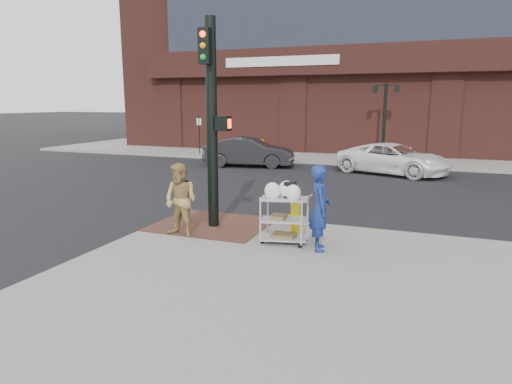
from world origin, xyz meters
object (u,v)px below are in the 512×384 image
at_px(traffic_signal_pole, 212,118).
at_px(fire_hydrant, 295,218).
at_px(woman_blue, 320,208).
at_px(minivan_white, 393,159).
at_px(pedestrian_tan, 181,200).
at_px(sedan_dark, 249,152).
at_px(lamp_post, 385,113).
at_px(utility_cart, 284,216).

distance_m(traffic_signal_pole, fire_hydrant, 3.10).
bearing_deg(woman_blue, minivan_white, -20.83).
relative_size(woman_blue, fire_hydrant, 1.99).
bearing_deg(pedestrian_tan, sedan_dark, 113.28).
height_order(woman_blue, minivan_white, woman_blue).
height_order(sedan_dark, minivan_white, sedan_dark).
bearing_deg(lamp_post, sedan_dark, -146.91).
xyz_separation_m(pedestrian_tan, minivan_white, (3.67, 12.34, -0.31)).
distance_m(traffic_signal_pole, utility_cart, 2.99).
distance_m(lamp_post, woman_blue, 16.16).
bearing_deg(lamp_post, traffic_signal_pole, -99.24).
bearing_deg(woman_blue, traffic_signal_pole, 54.92).
relative_size(lamp_post, traffic_signal_pole, 0.80).
relative_size(lamp_post, woman_blue, 2.23).
bearing_deg(traffic_signal_pole, sedan_dark, 107.85).
height_order(lamp_post, woman_blue, lamp_post).
bearing_deg(pedestrian_tan, utility_cart, 16.21).
xyz_separation_m(minivan_white, utility_cart, (-1.30, -12.01, 0.08)).
height_order(utility_cart, fire_hydrant, utility_cart).
distance_m(lamp_post, fire_hydrant, 15.53).
distance_m(lamp_post, utility_cart, 16.04).
bearing_deg(pedestrian_tan, fire_hydrant, 27.42).
xyz_separation_m(lamp_post, traffic_signal_pole, (-2.48, -15.23, 0.21)).
bearing_deg(minivan_white, lamp_post, 32.79).
bearing_deg(sedan_dark, lamp_post, -67.73).
height_order(pedestrian_tan, sedan_dark, pedestrian_tan).
distance_m(woman_blue, utility_cart, 0.88).
relative_size(pedestrian_tan, minivan_white, 0.34).
bearing_deg(traffic_signal_pole, woman_blue, -16.48).
xyz_separation_m(minivan_white, fire_hydrant, (-1.20, -11.48, -0.08)).
xyz_separation_m(lamp_post, fire_hydrant, (-0.32, -15.40, -2.01)).
bearing_deg(minivan_white, traffic_signal_pole, -176.31).
bearing_deg(fire_hydrant, minivan_white, 84.04).
distance_m(minivan_white, utility_cart, 12.08).
distance_m(utility_cart, fire_hydrant, 0.56).
xyz_separation_m(woman_blue, utility_cart, (-0.82, 0.15, -0.27)).
height_order(lamp_post, pedestrian_tan, lamp_post).
xyz_separation_m(sedan_dark, utility_cart, (5.68, -11.95, 0.04)).
bearing_deg(utility_cart, lamp_post, 88.48).
bearing_deg(sedan_dark, pedestrian_tan, -175.77).
bearing_deg(traffic_signal_pole, lamp_post, 80.76).
bearing_deg(fire_hydrant, sedan_dark, 116.82).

